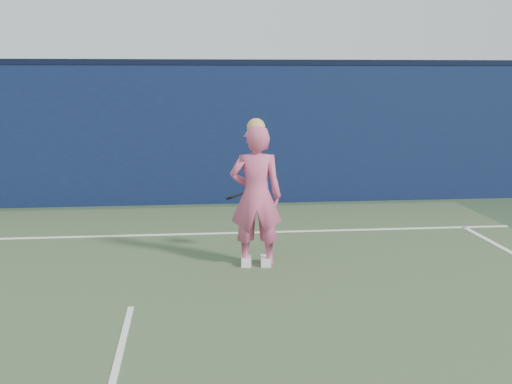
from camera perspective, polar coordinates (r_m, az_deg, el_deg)
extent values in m
plane|color=#2D3D25|center=(5.73, -11.92, -13.53)|extent=(80.00, 80.00, 0.00)
cube|color=#0D143D|center=(11.78, -8.99, 4.99)|extent=(24.00, 0.40, 2.50)
cube|color=black|center=(11.74, -9.17, 11.32)|extent=(24.00, 0.42, 0.10)
imported|color=#D7537F|center=(7.75, 0.00, -0.39)|extent=(0.66, 0.46, 1.73)
sphere|color=tan|center=(7.64, 0.00, 5.76)|extent=(0.22, 0.22, 0.22)
cube|color=white|center=(7.94, 0.87, -6.16)|extent=(0.14, 0.29, 0.10)
cube|color=white|center=(7.94, -0.87, -6.17)|extent=(0.14, 0.29, 0.10)
torus|color=black|center=(8.23, 0.05, 0.24)|extent=(0.28, 0.18, 0.29)
torus|color=gold|center=(8.23, 0.05, 0.24)|extent=(0.23, 0.14, 0.24)
cylinder|color=beige|center=(8.23, 0.05, 0.24)|extent=(0.22, 0.13, 0.24)
cylinder|color=black|center=(8.19, -1.44, -0.21)|extent=(0.26, 0.10, 0.10)
cylinder|color=black|center=(8.17, -2.29, -0.51)|extent=(0.12, 0.07, 0.06)
cube|color=white|center=(9.51, -9.53, -3.80)|extent=(11.00, 0.08, 0.01)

